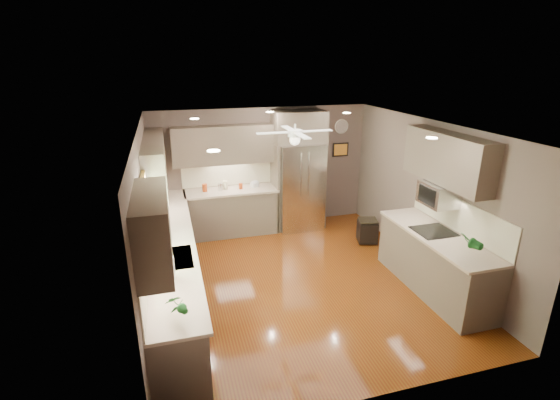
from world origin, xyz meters
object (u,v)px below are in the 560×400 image
canister_c (226,185)px  refrigerator (299,173)px  canister_a (205,188)px  paper_towel (170,268)px  stool (367,231)px  canister_b (220,187)px  canister_d (241,186)px  potted_plant_right (470,242)px  soap_bottle (161,236)px  microwave (439,194)px  potted_plant_left (176,305)px  bowl (255,186)px

canister_c → refrigerator: 1.53m
canister_a → paper_towel: 3.34m
stool → canister_b: bearing=156.4°
canister_a → refrigerator: size_ratio=0.06×
refrigerator → stool: bearing=-47.0°
canister_d → stool: canister_d is taller
canister_d → potted_plant_right: bearing=-56.3°
paper_towel → soap_bottle: bearing=95.3°
canister_a → paper_towel: paper_towel is taller
canister_b → microwave: (2.95, -2.75, 0.47)m
canister_a → potted_plant_left: size_ratio=0.47×
soap_bottle → potted_plant_left: size_ratio=0.62×
canister_d → soap_bottle: (-1.55, -2.17, 0.04)m
canister_b → canister_d: bearing=-1.9°
canister_c → bowl: size_ratio=0.78×
potted_plant_right → bowl: bearing=119.9°
microwave → potted_plant_left: bearing=-161.6°
canister_a → potted_plant_left: potted_plant_left is taller
potted_plant_left → canister_b: bearing=76.1°
canister_b → canister_a: bearing=177.4°
canister_a → canister_c: size_ratio=0.93×
canister_b → paper_towel: bearing=-107.9°
canister_d → paper_towel: (-1.46, -3.22, 0.08)m
bowl → stool: (1.97, -1.21, -0.73)m
canister_d → microwave: bearing=-47.1°
canister_b → paper_towel: 3.40m
potted_plant_left → refrigerator: (2.63, 4.03, 0.08)m
canister_d → paper_towel: size_ratio=0.38×
canister_b → potted_plant_right: bearing=-52.2°
potted_plant_right → stool: 2.64m
canister_a → canister_b: canister_a is taller
canister_c → soap_bottle: (-1.26, -2.24, 0.01)m
potted_plant_right → refrigerator: bearing=108.5°
microwave → bowl: bearing=128.8°
canister_a → paper_towel: (-0.74, -3.25, 0.06)m
soap_bottle → bowl: 2.89m
canister_d → potted_plant_left: potted_plant_left is taller
microwave → paper_towel: (-4.00, -0.48, -0.40)m
canister_c → canister_d: 0.30m
microwave → canister_a: bearing=139.6°
canister_c → potted_plant_right: size_ratio=0.48×
canister_a → stool: 3.30m
canister_a → potted_plant_right: size_ratio=0.45×
canister_b → stool: canister_b is taller
microwave → canister_d: bearing=132.9°
stool → paper_towel: size_ratio=1.50×
canister_a → microwave: (3.26, -2.77, 0.46)m
canister_d → potted_plant_left: (-1.41, -4.06, 0.10)m
potted_plant_left → canister_a: bearing=80.3°
canister_c → paper_towel: 3.49m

